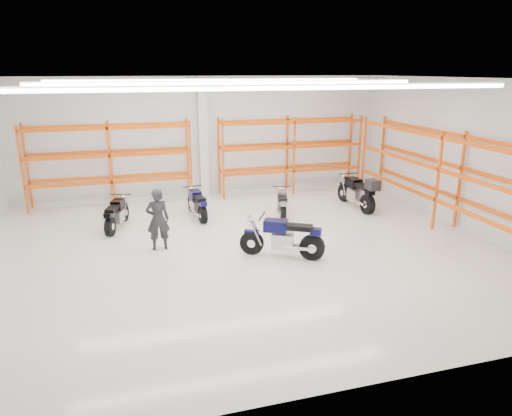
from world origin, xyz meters
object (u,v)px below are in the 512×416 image
object	(u,v)px
motorcycle_back_c	(282,204)
structural_column	(203,138)
motorcycle_back_a	(116,215)
motorcycle_back_b	(197,205)
motorcycle_main	(286,239)
standing_man	(158,219)
motorcycle_back_d	(359,193)

from	to	relation	value
motorcycle_back_c	structural_column	xyz separation A→B (m)	(-2.02, 3.35, 1.82)
motorcycle_back_a	motorcycle_back_c	bearing A→B (deg)	-2.11
motorcycle_back_b	motorcycle_main	bearing A→B (deg)	-66.83
motorcycle_back_b	structural_column	bearing A→B (deg)	75.36
motorcycle_back_a	standing_man	size ratio (longest dim) A/B	1.12
structural_column	motorcycle_back_b	bearing A→B (deg)	-104.64
motorcycle_back_d	motorcycle_back_a	bearing A→B (deg)	179.21
motorcycle_main	standing_man	xyz separation A→B (m)	(-3.13, 1.48, 0.34)
motorcycle_main	motorcycle_back_d	distance (m)	5.17
motorcycle_main	structural_column	world-z (taller)	structural_column
motorcycle_back_c	motorcycle_back_d	bearing A→B (deg)	1.65
motorcycle_back_a	motorcycle_back_d	bearing A→B (deg)	-0.79
motorcycle_back_b	motorcycle_back_c	world-z (taller)	motorcycle_back_b
motorcycle_back_a	motorcycle_back_b	distance (m)	2.61
standing_man	structural_column	size ratio (longest dim) A/B	0.38
motorcycle_back_c	motorcycle_back_b	bearing A→B (deg)	166.81
motorcycle_main	motorcycle_back_b	distance (m)	4.30
standing_man	motorcycle_back_a	bearing A→B (deg)	-60.20
motorcycle_back_a	motorcycle_back_b	world-z (taller)	motorcycle_back_a
standing_man	structural_column	world-z (taller)	structural_column
standing_man	motorcycle_back_b	bearing A→B (deg)	-119.50
motorcycle_back_d	standing_man	world-z (taller)	standing_man
motorcycle_main	motorcycle_back_b	bearing A→B (deg)	113.17
motorcycle_back_a	structural_column	bearing A→B (deg)	43.92
motorcycle_main	motorcycle_back_b	size ratio (longest dim) A/B	1.04
motorcycle_back_a	standing_man	distance (m)	2.36
motorcycle_main	structural_column	bearing A→B (deg)	98.40
motorcycle_back_d	standing_man	distance (m)	7.29
standing_man	structural_column	bearing A→B (deg)	-111.80
motorcycle_main	standing_man	distance (m)	3.48
motorcycle_main	motorcycle_back_a	distance (m)	5.52
motorcycle_back_b	motorcycle_back_a	bearing A→B (deg)	-170.18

